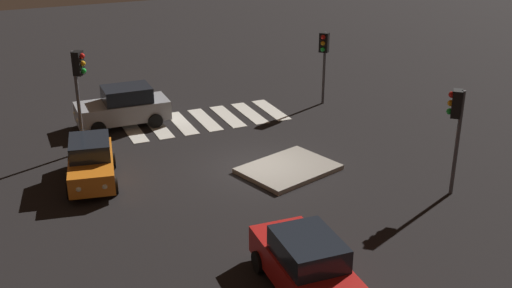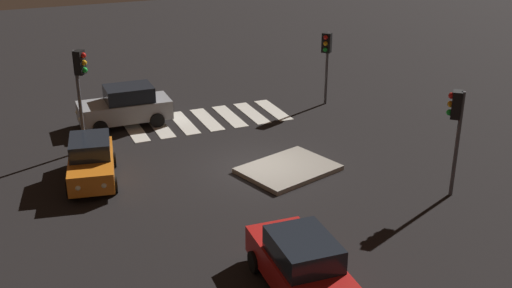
% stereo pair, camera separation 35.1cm
% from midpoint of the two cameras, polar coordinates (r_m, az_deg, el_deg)
% --- Properties ---
extents(ground_plane, '(80.00, 80.00, 0.00)m').
position_cam_midpoint_polar(ground_plane, '(24.51, 0.41, -2.16)').
color(ground_plane, black).
extents(traffic_island, '(4.10, 3.52, 0.18)m').
position_cam_midpoint_polar(traffic_island, '(24.20, 3.39, -2.30)').
color(traffic_island, gray).
rests_on(traffic_island, ground).
extents(car_silver, '(4.23, 2.04, 1.82)m').
position_cam_midpoint_polar(car_silver, '(29.24, -11.48, 3.41)').
color(car_silver, '#9EA0A5').
rests_on(car_silver, ground).
extents(car_red, '(2.03, 4.05, 1.73)m').
position_cam_midpoint_polar(car_red, '(17.08, 4.64, -10.82)').
color(car_red, red).
rests_on(car_red, ground).
extents(car_orange, '(2.25, 3.92, 1.63)m').
position_cam_midpoint_polar(car_orange, '(23.88, -14.41, -1.49)').
color(car_orange, orange).
rests_on(car_orange, ground).
extents(traffic_light_east, '(0.53, 0.54, 4.27)m').
position_cam_midpoint_polar(traffic_light_east, '(25.89, -15.38, 6.01)').
color(traffic_light_east, '#47474C').
rests_on(traffic_light_east, ground).
extents(traffic_light_west, '(0.53, 0.54, 3.86)m').
position_cam_midpoint_polar(traffic_light_west, '(22.40, 18.21, 2.33)').
color(traffic_light_west, '#47474C').
rests_on(traffic_light_west, ground).
extents(traffic_light_south, '(0.53, 0.54, 3.66)m').
position_cam_midpoint_polar(traffic_light_south, '(31.10, 6.78, 8.45)').
color(traffic_light_south, '#47474C').
rests_on(traffic_light_south, ground).
extents(crosswalk_near, '(7.60, 3.20, 0.02)m').
position_cam_midpoint_polar(crosswalk_near, '(29.63, -4.17, 2.24)').
color(crosswalk_near, silver).
rests_on(crosswalk_near, ground).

